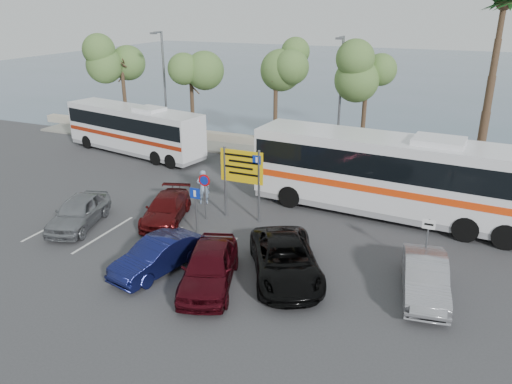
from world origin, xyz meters
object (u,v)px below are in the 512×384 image
at_px(car_red, 209,267).
at_px(pedestrian_far, 278,186).
at_px(street_lamp_left, 164,83).
at_px(car_silver_a, 79,212).
at_px(coach_bus_right, 390,178).
at_px(pedestrian_near, 203,187).
at_px(direction_sign, 242,172).
at_px(suv_black, 285,260).
at_px(car_blue, 157,256).
at_px(coach_bus_left, 134,131).
at_px(car_silver_b, 425,278).
at_px(street_lamp_right, 340,95).
at_px(car_maroon, 166,209).

distance_m(car_red, pedestrian_far, 9.25).
bearing_deg(street_lamp_left, car_silver_a, -73.36).
distance_m(coach_bus_right, pedestrian_near, 9.57).
bearing_deg(car_silver_a, coach_bus_right, 12.58).
relative_size(street_lamp_left, car_silver_a, 1.86).
xyz_separation_m(direction_sign, pedestrian_far, (0.71, 3.07, -1.63)).
bearing_deg(suv_black, car_silver_a, 149.09).
bearing_deg(car_blue, car_red, 9.01).
height_order(coach_bus_left, car_red, coach_bus_left).
relative_size(coach_bus_left, pedestrian_near, 6.15).
bearing_deg(car_silver_b, pedestrian_far, 131.91).
distance_m(coach_bus_right, pedestrian_far, 5.91).
distance_m(street_lamp_right, suv_black, 15.36).
distance_m(street_lamp_right, pedestrian_far, 8.29).
distance_m(car_maroon, car_silver_b, 12.45).
distance_m(car_maroon, pedestrian_near, 2.76).
relative_size(coach_bus_right, car_blue, 3.35).
bearing_deg(car_red, suv_black, 17.27).
relative_size(coach_bus_right, pedestrian_far, 8.65).
distance_m(coach_bus_right, car_red, 10.76).
bearing_deg(street_lamp_right, pedestrian_far, -100.08).
distance_m(street_lamp_left, car_blue, 19.59).
height_order(coach_bus_left, pedestrian_near, coach_bus_left).
bearing_deg(pedestrian_far, direction_sign, 157.22).
relative_size(car_silver_a, car_blue, 1.05).
height_order(car_maroon, pedestrian_far, pedestrian_far).
relative_size(coach_bus_left, car_blue, 2.78).
xyz_separation_m(suv_black, pedestrian_far, (-3.19, 7.49, 0.06)).
relative_size(car_blue, suv_black, 0.78).
relative_size(street_lamp_left, car_blue, 1.95).
bearing_deg(car_silver_a, direction_sign, 14.05).
bearing_deg(street_lamp_right, coach_bus_left, -167.56).
bearing_deg(car_silver_a, pedestrian_far, 27.11).
relative_size(street_lamp_right, suv_black, 1.52).
bearing_deg(car_silver_b, car_maroon, 161.94).
bearing_deg(car_red, car_blue, 157.97).
distance_m(street_lamp_left, pedestrian_near, 13.00).
bearing_deg(pedestrian_near, street_lamp_right, -148.71).
xyz_separation_m(car_silver_a, pedestrian_far, (7.46, 6.97, 0.06)).
xyz_separation_m(coach_bus_left, car_silver_b, (20.68, -10.93, -0.90)).
relative_size(coach_bus_left, coach_bus_right, 0.83).
height_order(car_red, car_silver_b, car_red).
xyz_separation_m(direction_sign, coach_bus_left, (-11.69, 7.30, -0.82)).
bearing_deg(coach_bus_left, car_silver_b, -27.86).
relative_size(street_lamp_left, car_silver_b, 1.86).
bearing_deg(coach_bus_left, street_lamp_left, 77.26).
bearing_deg(car_blue, street_lamp_left, 134.30).
height_order(street_lamp_left, car_maroon, street_lamp_left).
distance_m(street_lamp_left, car_red, 21.03).
bearing_deg(street_lamp_right, pedestrian_near, -116.85).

